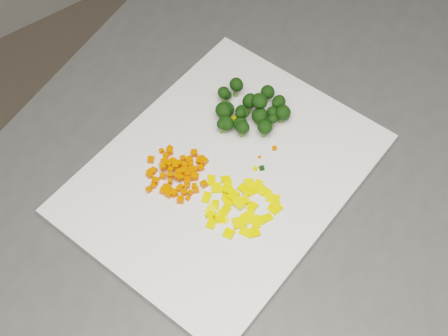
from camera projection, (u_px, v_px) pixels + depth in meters
counter_block at (243, 280)px, 1.36m from camera, size 1.32×1.15×0.90m
cutting_board at (224, 174)px, 0.97m from camera, size 0.53×0.46×0.01m
carrot_pile at (175, 169)px, 0.95m from camera, size 0.10×0.10×0.03m
pepper_pile at (236, 202)px, 0.92m from camera, size 0.12×0.12×0.02m
broccoli_pile at (248, 107)px, 1.00m from camera, size 0.12×0.12×0.06m
carrot_cube_0 at (194, 186)px, 0.94m from camera, size 0.01×0.01×0.01m
carrot_cube_1 at (171, 170)px, 0.95m from camera, size 0.01×0.01×0.01m
carrot_cube_2 at (164, 190)px, 0.94m from camera, size 0.01×0.01×0.01m
carrot_cube_3 at (176, 166)px, 0.95m from camera, size 0.01×0.01×0.01m
carrot_cube_4 at (181, 164)px, 0.96m from camera, size 0.01×0.01×0.01m
carrot_cube_5 at (171, 168)px, 0.96m from camera, size 0.01×0.01×0.01m
carrot_cube_6 at (201, 162)px, 0.97m from camera, size 0.01×0.01×0.01m
carrot_cube_7 at (149, 173)px, 0.95m from camera, size 0.01×0.01×0.01m
carrot_cube_8 at (187, 174)px, 0.95m from camera, size 0.01×0.01×0.01m
carrot_cube_9 at (185, 165)px, 0.95m from camera, size 0.01×0.01×0.01m
carrot_cube_10 at (184, 192)px, 0.94m from camera, size 0.01×0.01×0.01m
carrot_cube_11 at (169, 194)px, 0.93m from camera, size 0.01×0.01×0.01m
carrot_cube_12 at (151, 175)px, 0.95m from camera, size 0.01×0.01×0.01m
carrot_cube_13 at (180, 177)px, 0.95m from camera, size 0.01×0.01×0.01m
carrot_cube_14 at (187, 180)px, 0.95m from camera, size 0.01×0.01×0.01m
carrot_cube_15 at (183, 158)px, 0.97m from camera, size 0.01×0.01×0.01m
carrot_cube_16 at (202, 159)px, 0.97m from camera, size 0.01×0.01×0.01m
carrot_cube_17 at (162, 151)px, 0.98m from camera, size 0.01×0.01×0.01m
carrot_cube_18 at (191, 169)px, 0.96m from camera, size 0.01×0.01×0.01m
carrot_cube_19 at (179, 189)px, 0.94m from camera, size 0.01×0.01×0.01m
carrot_cube_20 at (175, 164)px, 0.95m from camera, size 0.01×0.01×0.01m
carrot_cube_21 at (151, 160)px, 0.97m from camera, size 0.01×0.01×0.01m
carrot_cube_22 at (163, 176)px, 0.95m from camera, size 0.01×0.01×0.01m
carrot_cube_23 at (174, 163)px, 0.97m from camera, size 0.01×0.01×0.01m
carrot_cube_24 at (149, 190)px, 0.94m from camera, size 0.01×0.01×0.01m
carrot_cube_25 at (173, 161)px, 0.97m from camera, size 0.01×0.01×0.01m
carrot_cube_26 at (153, 186)px, 0.94m from camera, size 0.01×0.01×0.01m
carrot_cube_27 at (204, 184)px, 0.94m from camera, size 0.01×0.01×0.01m
carrot_cube_28 at (181, 173)px, 0.95m from camera, size 0.01×0.01×0.01m
carrot_cube_29 at (164, 191)px, 0.94m from camera, size 0.01×0.01×0.01m
carrot_cube_30 at (177, 162)px, 0.96m from camera, size 0.01×0.01×0.01m
carrot_cube_31 at (186, 178)px, 0.95m from camera, size 0.01×0.01×0.01m
carrot_cube_32 at (199, 161)px, 0.97m from camera, size 0.01×0.01×0.01m
carrot_cube_33 at (187, 182)px, 0.95m from camera, size 0.01×0.01×0.01m
carrot_cube_34 at (178, 173)px, 0.94m from camera, size 0.01×0.01×0.01m
carrot_cube_35 at (204, 161)px, 0.97m from camera, size 0.01×0.01×0.01m
carrot_cube_36 at (172, 161)px, 0.97m from camera, size 0.01×0.01×0.01m
carrot_cube_37 at (150, 171)px, 0.96m from camera, size 0.01×0.01×0.01m
carrot_cube_38 at (155, 181)px, 0.95m from camera, size 0.01×0.01×0.01m
carrot_cube_39 at (192, 173)px, 0.96m from camera, size 0.01×0.01×0.01m
carrot_cube_40 at (170, 175)px, 0.94m from camera, size 0.01×0.01×0.01m
carrot_cube_41 at (188, 179)px, 0.95m from camera, size 0.01×0.01×0.01m
carrot_cube_42 at (165, 186)px, 0.94m from camera, size 0.01×0.01×0.01m
carrot_cube_43 at (168, 189)px, 0.94m from camera, size 0.01×0.01×0.01m
carrot_cube_44 at (179, 172)px, 0.95m from camera, size 0.01×0.01×0.01m
carrot_cube_45 at (185, 171)px, 0.95m from camera, size 0.01×0.01×0.01m
carrot_cube_46 at (165, 161)px, 0.97m from camera, size 0.01×0.01×0.01m
carrot_cube_47 at (177, 176)px, 0.94m from camera, size 0.01×0.01×0.01m
carrot_cube_48 at (169, 191)px, 0.94m from camera, size 0.01×0.01×0.01m
carrot_cube_49 at (188, 198)px, 0.93m from camera, size 0.01×0.01×0.01m
carrot_cube_50 at (170, 181)px, 0.94m from camera, size 0.01×0.01×0.01m
carrot_cube_51 at (169, 164)px, 0.96m from camera, size 0.01×0.01×0.01m
carrot_cube_52 at (170, 151)px, 0.98m from camera, size 0.01×0.01×0.01m
carrot_cube_53 at (189, 160)px, 0.97m from camera, size 0.01×0.01×0.01m
carrot_cube_54 at (162, 166)px, 0.96m from camera, size 0.01×0.01×0.01m
carrot_cube_55 at (166, 156)px, 0.97m from camera, size 0.01×0.01×0.01m
carrot_cube_56 at (163, 167)px, 0.95m from camera, size 0.01×0.01×0.01m
carrot_cube_57 at (194, 153)px, 0.97m from camera, size 0.01×0.01×0.01m
carrot_cube_58 at (186, 167)px, 0.96m from camera, size 0.01×0.01×0.01m
carrot_cube_59 at (194, 177)px, 0.95m from camera, size 0.01×0.01×0.01m
carrot_cube_60 at (190, 193)px, 0.94m from camera, size 0.01×0.01×0.01m
carrot_cube_61 at (169, 166)px, 0.96m from camera, size 0.01×0.01×0.01m
carrot_cube_62 at (180, 186)px, 0.94m from camera, size 0.01×0.01×0.01m
carrot_cube_63 at (186, 187)px, 0.94m from camera, size 0.01×0.01×0.01m
carrot_cube_64 at (196, 190)px, 0.94m from camera, size 0.01×0.01×0.01m
carrot_cube_65 at (180, 200)px, 0.93m from camera, size 0.01×0.01×0.01m
carrot_cube_66 at (174, 193)px, 0.93m from camera, size 0.01×0.01×0.01m
carrot_cube_67 at (179, 163)px, 0.95m from camera, size 0.01×0.01×0.01m
carrot_cube_68 at (180, 178)px, 0.94m from camera, size 0.01×0.01×0.01m
carrot_cube_69 at (154, 171)px, 0.96m from camera, size 0.01×0.01×0.01m
carrot_cube_70 at (170, 148)px, 0.98m from camera, size 0.01×0.01×0.01m
carrot_cube_71 at (196, 176)px, 0.95m from camera, size 0.01×0.01×0.01m
carrot_cube_72 at (201, 168)px, 0.96m from camera, size 0.01×0.01×0.01m
carrot_cube_73 at (191, 164)px, 0.96m from camera, size 0.01×0.01×0.01m
carrot_cube_74 at (195, 169)px, 0.96m from camera, size 0.01×0.01×0.01m
carrot_cube_75 at (181, 187)px, 0.94m from camera, size 0.01×0.01×0.01m
pepper_chunk_0 at (247, 192)px, 0.94m from camera, size 0.02×0.02×0.01m
pepper_chunk_1 at (228, 183)px, 0.95m from camera, size 0.02×0.02×0.01m
pepper_chunk_2 at (251, 217)px, 0.92m from camera, size 0.02×0.02×0.01m
pepper_chunk_3 at (225, 211)px, 0.92m from camera, size 0.02×0.02×0.01m
pepper_chunk_4 at (238, 223)px, 0.91m from camera, size 0.02×0.02×0.01m
pepper_chunk_5 at (257, 223)px, 0.91m from camera, size 0.02×0.02×0.01m
pepper_chunk_6 at (244, 200)px, 0.93m from camera, size 0.02×0.02×0.00m
pepper_chunk_7 at (273, 198)px, 0.93m from camera, size 0.02×0.03×0.01m
pepper_chunk_8 at (267, 218)px, 0.92m from camera, size 0.02×0.01×0.01m
pepper_chunk_9 at (253, 232)px, 0.90m from camera, size 0.02×0.02×0.01m
pepper_chunk_10 at (217, 188)px, 0.94m from camera, size 0.02×0.02×0.01m
pepper_chunk_11 at (220, 218)px, 0.91m from camera, size 0.02×0.02×0.01m
pepper_chunk_12 at (249, 183)px, 0.95m from camera, size 0.02×0.02×0.01m
pepper_chunk_13 at (246, 232)px, 0.90m from camera, size 0.02×0.02×0.00m
pepper_chunk_14 at (226, 179)px, 0.95m from camera, size 0.02×0.02×0.01m
pepper_chunk_15 at (250, 189)px, 0.94m from camera, size 0.02×0.02×0.01m
pepper_chunk_16 at (211, 224)px, 0.91m from camera, size 0.02×0.02×0.01m
pepper_chunk_17 at (233, 195)px, 0.93m from camera, size 0.02×0.02×0.01m
pepper_chunk_18 at (265, 192)px, 0.94m from camera, size 0.02×0.02×0.01m
pepper_chunk_19 at (215, 205)px, 0.93m from camera, size 0.02×0.02×0.01m
pepper_chunk_20 at (239, 203)px, 0.92m from camera, size 0.02×0.02×0.01m
pepper_chunk_21 at (262, 190)px, 0.94m from camera, size 0.02×0.02×0.01m
pepper_chunk_22 at (244, 220)px, 0.91m from camera, size 0.02×0.02×0.01m
pepper_chunk_23 at (275, 204)px, 0.93m from camera, size 0.02×0.02×0.01m
pepper_chunk_24 at (257, 185)px, 0.95m from camera, size 0.02×0.02×0.01m
pepper_chunk_25 at (211, 180)px, 0.95m from camera, size 0.02×0.02×0.01m
pepper_chunk_26 at (253, 191)px, 0.94m from camera, size 0.02×0.01×0.01m
pepper_chunk_27 at (244, 189)px, 0.94m from camera, size 0.02×0.02×0.01m
pepper_chunk_28 at (229, 233)px, 0.90m from camera, size 0.02×0.02×0.01m
pepper_chunk_29 at (228, 201)px, 0.93m from camera, size 0.01×0.02×0.01m
pepper_chunk_30 at (229, 190)px, 0.93m from camera, size 0.02×0.02×0.01m
pepper_chunk_31 at (257, 222)px, 0.91m from camera, size 0.02×0.02×0.00m
pepper_chunk_32 at (211, 210)px, 0.92m from camera, size 0.02×0.02×0.01m
pepper_chunk_33 at (227, 190)px, 0.94m from camera, size 0.02×0.02×0.01m
pepper_chunk_34 at (207, 197)px, 0.93m from camera, size 0.02×0.02×0.00m
pepper_chunk_35 at (212, 216)px, 0.92m from camera, size 0.02×0.02×0.01m
pepper_chunk_36 at (253, 188)px, 0.94m from camera, size 0.02×0.02×0.01m
pepper_chunk_37 at (259, 220)px, 0.91m from camera, size 0.02×0.02×0.01m
pepper_chunk_38 at (252, 207)px, 0.92m from camera, size 0.02×0.02×0.01m
pepper_chunk_39 at (223, 218)px, 0.91m from camera, size 0.02×0.02×0.01m
pepper_chunk_40 at (275, 208)px, 0.92m from camera, size 0.02×0.02×0.01m
broccoli_floret_0 at (243, 116)px, 1.00m from camera, size 0.02×0.02×0.03m
broccoli_floret_1 at (242, 130)px, 0.99m from camera, size 0.03×0.03×0.03m
broccoli_floret_2 at (267, 94)px, 1.03m from camera, size 0.03×0.03×0.03m
broccoli_floret_3 at (236, 88)px, 1.03m from camera, size 0.03×0.03×0.04m
broccoli_floret_4 at (225, 125)px, 0.99m from camera, size 0.03×0.03×0.03m
broccoli_floret_5 at (224, 127)px, 0.99m from camera, size 0.02×0.02×0.02m
broccoli_floret_6 at (264, 129)px, 0.99m from camera, size 0.03×0.03×0.03m
broccoli_floret_7 at (222, 127)px, 0.99m from camera, size 0.02×0.02×0.03m
broccoli_floret_8 at (227, 125)px, 1.00m from camera, size 0.02×0.02×0.02m
broccoli_floret_9 at (282, 115)px, 1.00m from camera, size 0.04×0.04×0.03m
broccoli_floret_10 at (272, 114)px, 1.01m from camera, size 0.03×0.03×0.02m
broccoli_floret_11 at (223, 113)px, 1.00m from camera, size 0.04×0.04×0.04m
broccoli_floret_12 at (227, 97)px, 1.03m from camera, size 0.02×0.02×0.02m
broccoli_floret_13 at (281, 116)px, 1.00m from camera, size 0.03×0.03×0.03m
broccoli_floret_14 at (241, 113)px, 1.01m from camera, size 0.03×0.03×0.03m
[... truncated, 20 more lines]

